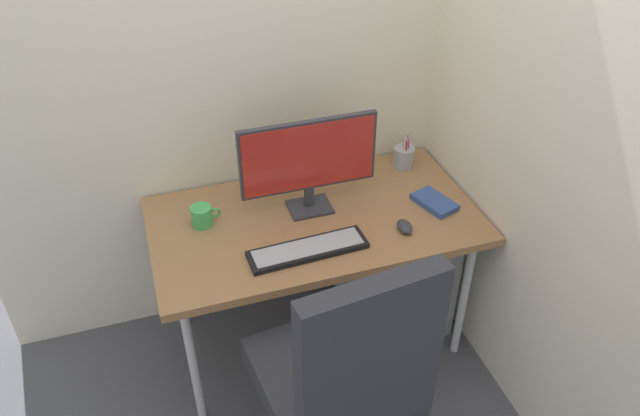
% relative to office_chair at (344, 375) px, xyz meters
% --- Properties ---
extents(ground_plane, '(8.00, 8.00, 0.00)m').
position_rel_office_chair_xyz_m(ground_plane, '(0.12, 0.70, -0.59)').
color(ground_plane, '#4C4C51').
extents(wall_back, '(2.67, 0.04, 2.80)m').
position_rel_office_chair_xyz_m(wall_back, '(0.12, 1.09, 0.81)').
color(wall_back, beige).
rests_on(wall_back, ground_plane).
extents(wall_side_right, '(0.04, 2.07, 2.80)m').
position_rel_office_chair_xyz_m(wall_side_right, '(0.82, 0.51, 0.81)').
color(wall_side_right, beige).
rests_on(wall_side_right, ground_plane).
extents(desk, '(1.34, 0.73, 0.71)m').
position_rel_office_chair_xyz_m(desk, '(0.12, 0.70, 0.07)').
color(desk, '#996B42').
rests_on(desk, ground_plane).
extents(office_chair, '(0.57, 0.59, 1.13)m').
position_rel_office_chair_xyz_m(office_chair, '(0.00, 0.00, 0.00)').
color(office_chair, black).
rests_on(office_chair, ground_plane).
extents(filing_cabinet, '(0.43, 0.47, 0.63)m').
position_rel_office_chair_xyz_m(filing_cabinet, '(0.53, 0.74, -0.27)').
color(filing_cabinet, '#9EA0A5').
rests_on(filing_cabinet, ground_plane).
extents(monitor, '(0.56, 0.14, 0.41)m').
position_rel_office_chair_xyz_m(monitor, '(0.12, 0.78, 0.36)').
color(monitor, '#333338').
rests_on(monitor, desk).
extents(keyboard, '(0.47, 0.15, 0.02)m').
position_rel_office_chair_xyz_m(keyboard, '(0.03, 0.50, 0.13)').
color(keyboard, black).
rests_on(keyboard, desk).
extents(mouse, '(0.06, 0.09, 0.04)m').
position_rel_office_chair_xyz_m(mouse, '(0.44, 0.51, 0.14)').
color(mouse, '#333338').
rests_on(mouse, desk).
extents(pen_holder, '(0.09, 0.09, 0.17)m').
position_rel_office_chair_xyz_m(pen_holder, '(0.63, 0.95, 0.17)').
color(pen_holder, '#9EA0A5').
rests_on(pen_holder, desk).
extents(notebook, '(0.16, 0.21, 0.03)m').
position_rel_office_chair_xyz_m(notebook, '(0.63, 0.63, 0.13)').
color(notebook, '#334C8C').
rests_on(notebook, desk).
extents(coffee_mug, '(0.12, 0.09, 0.08)m').
position_rel_office_chair_xyz_m(coffee_mug, '(-0.32, 0.80, 0.16)').
color(coffee_mug, '#3FAD59').
rests_on(coffee_mug, desk).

